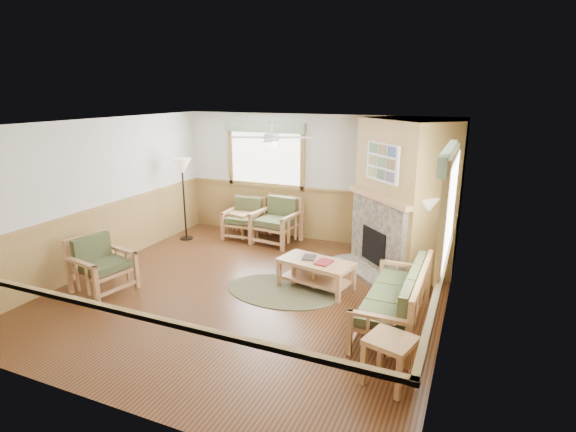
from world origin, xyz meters
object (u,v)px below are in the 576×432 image
at_px(floor_lamp_left, 184,199).
at_px(floor_lamp_right, 424,243).
at_px(coffee_table, 316,274).
at_px(end_table_sofa, 389,361).
at_px(armchair_back_left, 244,218).
at_px(footstool, 308,272).
at_px(sofa, 393,298).
at_px(armchair_left, 102,265).
at_px(armchair_back_right, 276,221).
at_px(end_table_chairs, 242,224).

relative_size(floor_lamp_left, floor_lamp_right, 1.18).
distance_m(coffee_table, floor_lamp_left, 3.79).
distance_m(end_table_sofa, floor_lamp_left, 6.13).
height_order(end_table_sofa, floor_lamp_right, floor_lamp_right).
bearing_deg(armchair_back_left, end_table_sofa, -48.57).
distance_m(coffee_table, footstool, 0.25).
bearing_deg(armchair_back_left, floor_lamp_left, -154.89).
distance_m(sofa, footstool, 1.86).
relative_size(armchair_back_left, end_table_sofa, 1.56).
distance_m(armchair_left, end_table_sofa, 4.80).
xyz_separation_m(sofa, floor_lamp_right, (0.20, 1.54, 0.33)).
xyz_separation_m(sofa, footstool, (-1.59, 0.92, -0.24)).
height_order(armchair_back_right, armchair_left, armchair_back_right).
distance_m(coffee_table, floor_lamp_right, 1.85).
relative_size(armchair_back_right, floor_lamp_left, 0.54).
relative_size(end_table_chairs, floor_lamp_right, 0.36).
distance_m(armchair_back_right, armchair_left, 3.66).
relative_size(armchair_left, end_table_chairs, 1.63).
xyz_separation_m(armchair_left, footstool, (2.96, 1.59, -0.25)).
bearing_deg(end_table_chairs, sofa, -35.30).
height_order(sofa, end_table_chairs, sofa).
xyz_separation_m(end_table_sofa, floor_lamp_right, (0.00, 2.82, 0.48)).
bearing_deg(armchair_left, coffee_table, -54.05).
relative_size(sofa, floor_lamp_left, 1.05).
height_order(armchair_back_right, floor_lamp_left, floor_lamp_left).
distance_m(coffee_table, end_table_chairs, 3.16).
relative_size(sofa, armchair_left, 2.11).
distance_m(sofa, end_table_chairs, 4.74).
height_order(sofa, armchair_back_left, armchair_back_left).
distance_m(armchair_back_right, floor_lamp_left, 2.05).
bearing_deg(end_table_sofa, floor_lamp_left, 146.76).
xyz_separation_m(armchair_left, end_table_chairs, (0.69, 3.41, -0.17)).
height_order(armchair_back_left, floor_lamp_left, floor_lamp_left).
distance_m(armchair_left, footstool, 3.37).
height_order(armchair_back_right, footstool, armchair_back_right).
relative_size(end_table_chairs, end_table_sofa, 0.99).
height_order(sofa, armchair_back_right, armchair_back_right).
relative_size(armchair_back_right, end_table_chairs, 1.76).
distance_m(armchair_back_left, armchair_back_right, 0.81).
bearing_deg(footstool, coffee_table, -38.81).
bearing_deg(armchair_left, end_table_sofa, -85.77).
bearing_deg(coffee_table, armchair_left, -144.16).
bearing_deg(floor_lamp_left, armchair_back_left, 28.82).
height_order(armchair_left, footstool, armchair_left).
bearing_deg(armchair_back_left, sofa, -39.08).
distance_m(end_table_chairs, end_table_sofa, 5.72).
xyz_separation_m(sofa, floor_lamp_left, (-4.90, 2.07, 0.46)).
distance_m(armchair_back_left, coffee_table, 3.06).
distance_m(end_table_chairs, floor_lamp_right, 4.27).
bearing_deg(footstool, armchair_back_left, 141.14).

